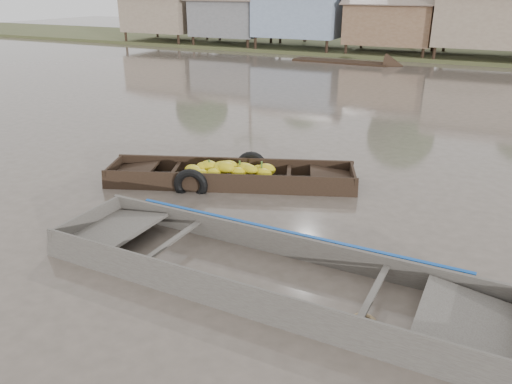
% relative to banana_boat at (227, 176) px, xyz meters
% --- Properties ---
extents(ground, '(120.00, 120.00, 0.00)m').
position_rel_banana_boat_xyz_m(ground, '(1.86, -2.73, -0.17)').
color(ground, '#52493F').
rests_on(ground, ground).
extents(riverbank, '(120.00, 12.47, 10.22)m').
position_rel_banana_boat_xyz_m(riverbank, '(4.89, 29.14, 2.90)').
color(riverbank, '#384723').
rests_on(riverbank, ground).
extents(banana_boat, '(6.27, 3.62, 0.83)m').
position_rel_banana_boat_xyz_m(banana_boat, '(0.00, 0.00, 0.00)').
color(banana_boat, black).
rests_on(banana_boat, ground).
extents(viewer_boat, '(7.85, 2.13, 0.63)m').
position_rel_banana_boat_xyz_m(viewer_boat, '(2.80, -3.70, -0.10)').
color(viewer_boat, '#423C37').
rests_on(viewer_boat, ground).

